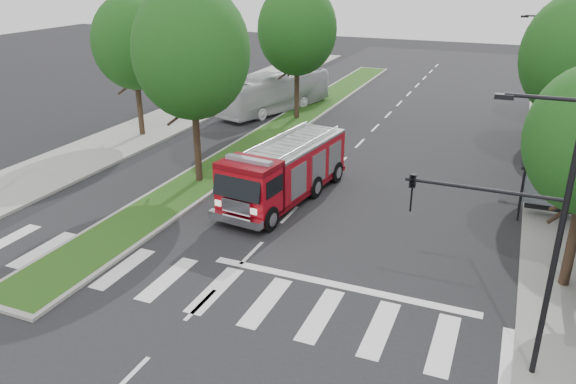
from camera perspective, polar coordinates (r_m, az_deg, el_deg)
name	(u,v)px	position (r m, az deg, el deg)	size (l,w,h in m)	color
ground	(252,253)	(22.79, -3.71, -6.20)	(140.00, 140.00, 0.00)	black
sidewalk_left	(118,142)	(38.04, -16.93, 4.85)	(5.00, 80.00, 0.15)	gray
median	(286,125)	(40.38, -0.18, 6.81)	(3.00, 50.00, 0.15)	gray
bus_shelter	(559,177)	(27.59, 25.79, 1.36)	(3.20, 1.60, 2.61)	black
tree_right_far	(567,45)	(42.28, 26.47, 13.24)	(5.00, 5.00, 8.73)	black
tree_median_near	(191,52)	(28.51, -9.80, 13.83)	(5.80, 5.80, 10.16)	black
tree_median_far	(297,30)	(41.00, 0.93, 16.18)	(5.60, 5.60, 9.72)	black
tree_left_mid	(133,42)	(38.02, -15.45, 14.44)	(5.20, 5.20, 9.16)	black
streetlight_right_near	(524,222)	(15.69, 22.82, -2.80)	(4.08, 0.22, 8.00)	black
streetlight_right_far	(545,75)	(38.46, 24.63, 10.78)	(2.11, 0.20, 8.00)	black
fire_engine	(285,171)	(27.24, -0.33, 2.13)	(3.70, 9.07, 3.06)	#63050C
city_bus	(276,92)	(44.40, -1.28, 10.11)	(2.50, 10.68, 2.97)	silver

